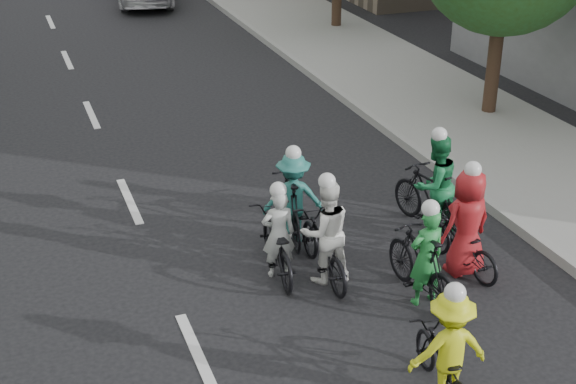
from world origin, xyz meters
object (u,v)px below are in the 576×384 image
cyclist_0 (292,202)px  cyclist_1 (423,263)px  cyclist_6 (464,233)px  cyclist_5 (433,192)px  cyclist_4 (324,241)px  cyclist_3 (446,357)px  cyclist_2 (277,242)px

cyclist_0 → cyclist_1: bearing=126.0°
cyclist_1 → cyclist_6: bearing=-155.8°
cyclist_1 → cyclist_5: cyclist_5 is taller
cyclist_1 → cyclist_4: 1.54m
cyclist_3 → cyclist_5: bearing=-110.7°
cyclist_0 → cyclist_3: 4.49m
cyclist_0 → cyclist_5: (2.32, -0.58, 0.06)m
cyclist_3 → cyclist_6: 3.14m
cyclist_2 → cyclist_4: size_ratio=1.03×
cyclist_3 → cyclist_2: bearing=-68.7°
cyclist_2 → cyclist_5: 2.97m
cyclist_0 → cyclist_4: (0.00, -1.37, -0.03)m
cyclist_6 → cyclist_4: bearing=-22.9°
cyclist_0 → cyclist_4: 1.37m
cyclist_0 → cyclist_2: size_ratio=1.00×
cyclist_0 → cyclist_2: cyclist_0 is taller
cyclist_2 → cyclist_6: bearing=167.2°
cyclist_4 → cyclist_6: cyclist_6 is taller
cyclist_0 → cyclist_3: (0.28, -4.48, -0.06)m
cyclist_2 → cyclist_5: (2.94, 0.40, 0.18)m
cyclist_4 → cyclist_5: size_ratio=0.96×
cyclist_3 → cyclist_4: size_ratio=0.91×
cyclist_3 → cyclist_5: cyclist_5 is taller
cyclist_3 → cyclist_0: bearing=-79.5°
cyclist_1 → cyclist_4: bearing=-47.4°
cyclist_2 → cyclist_3: size_ratio=1.13×
cyclist_0 → cyclist_5: 2.40m
cyclist_1 → cyclist_3: bearing=64.8°
cyclist_0 → cyclist_2: bearing=69.2°
cyclist_0 → cyclist_6: 2.86m
cyclist_6 → cyclist_0: bearing=-50.6°
cyclist_4 → cyclist_5: (2.32, 0.80, 0.09)m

